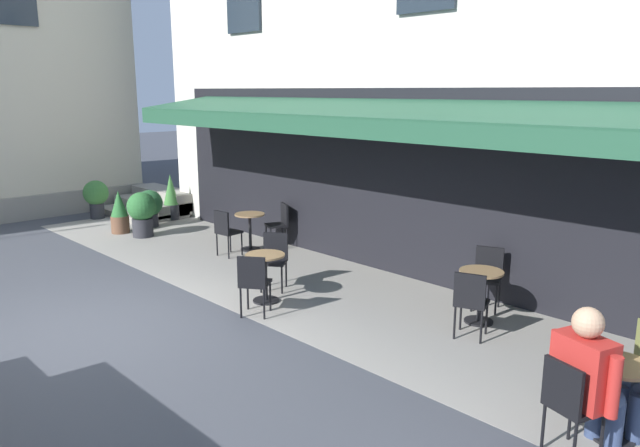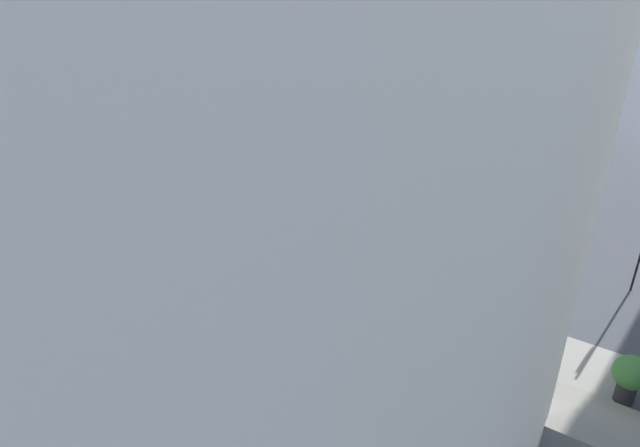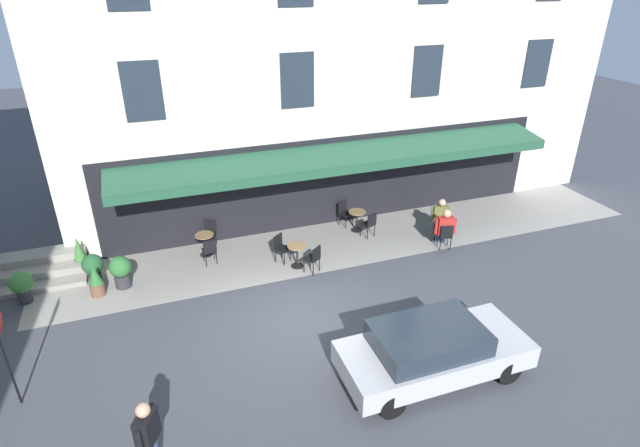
# 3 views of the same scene
# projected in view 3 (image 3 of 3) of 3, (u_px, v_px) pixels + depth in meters

# --- Properties ---
(ground_plane) EXTENTS (70.00, 70.00, 0.00)m
(ground_plane) POSITION_uv_depth(u_px,v_px,m) (298.00, 316.00, 13.59)
(ground_plane) COLOR #42444C
(sidewalk_cafe_terrace) EXTENTS (20.50, 3.20, 0.01)m
(sidewalk_cafe_terrace) POSITION_uv_depth(u_px,v_px,m) (358.00, 239.00, 17.43)
(sidewalk_cafe_terrace) COLOR gray
(sidewalk_cafe_terrace) RESTS_ON ground_plane
(back_alley_steps) EXTENTS (2.40, 1.75, 0.60)m
(back_alley_steps) POSITION_uv_depth(u_px,v_px,m) (45.00, 267.00, 15.34)
(back_alley_steps) COLOR gray
(back_alley_steps) RESTS_ON ground_plane
(cafe_table_near_entrance) EXTENTS (0.60, 0.60, 0.75)m
(cafe_table_near_entrance) POSITION_uv_depth(u_px,v_px,m) (297.00, 253.00, 15.63)
(cafe_table_near_entrance) COLOR black
(cafe_table_near_entrance) RESTS_ON ground_plane
(cafe_chair_black_under_awning) EXTENTS (0.56, 0.56, 0.91)m
(cafe_chair_black_under_awning) POSITION_uv_depth(u_px,v_px,m) (314.00, 257.00, 15.28)
(cafe_chair_black_under_awning) COLOR black
(cafe_chair_black_under_awning) RESTS_ON ground_plane
(cafe_chair_black_by_window) EXTENTS (0.56, 0.56, 0.91)m
(cafe_chair_black_by_window) POSITION_uv_depth(u_px,v_px,m) (281.00, 246.00, 15.90)
(cafe_chair_black_by_window) COLOR black
(cafe_chair_black_by_window) RESTS_ON ground_plane
(cafe_table_mid_terrace) EXTENTS (0.60, 0.60, 0.75)m
(cafe_table_mid_terrace) POSITION_uv_depth(u_px,v_px,m) (357.00, 218.00, 17.79)
(cafe_table_mid_terrace) COLOR black
(cafe_table_mid_terrace) RESTS_ON ground_plane
(cafe_chair_black_corner_left) EXTENTS (0.51, 0.51, 0.91)m
(cafe_chair_black_corner_left) POSITION_uv_depth(u_px,v_px,m) (370.00, 223.00, 17.34)
(cafe_chair_black_corner_left) COLOR black
(cafe_chair_black_corner_left) RESTS_ON ground_plane
(cafe_chair_black_near_door) EXTENTS (0.52, 0.52, 0.91)m
(cafe_chair_black_near_door) POSITION_uv_depth(u_px,v_px,m) (344.00, 211.00, 18.19)
(cafe_chair_black_near_door) COLOR black
(cafe_chair_black_near_door) RESTS_ON ground_plane
(cafe_table_streetside) EXTENTS (0.60, 0.60, 0.75)m
(cafe_table_streetside) POSITION_uv_depth(u_px,v_px,m) (205.00, 242.00, 16.25)
(cafe_table_streetside) COLOR black
(cafe_table_streetside) RESTS_ON ground_plane
(cafe_chair_black_kerbside) EXTENTS (0.44, 0.44, 0.91)m
(cafe_chair_black_kerbside) POSITION_uv_depth(u_px,v_px,m) (210.00, 249.00, 15.72)
(cafe_chair_black_kerbside) COLOR black
(cafe_chair_black_kerbside) RESTS_ON ground_plane
(cafe_chair_black_facing_street) EXTENTS (0.52, 0.52, 0.91)m
(cafe_chair_black_facing_street) POSITION_uv_depth(u_px,v_px,m) (210.00, 231.00, 16.79)
(cafe_chair_black_facing_street) COLOR black
(cafe_chair_black_facing_street) RESTS_ON ground_plane
(cafe_table_far_end) EXTENTS (0.60, 0.60, 0.75)m
(cafe_table_far_end) POSITION_uv_depth(u_px,v_px,m) (441.00, 227.00, 17.17)
(cafe_table_far_end) COLOR black
(cafe_table_far_end) RESTS_ON ground_plane
(cafe_chair_black_back_row) EXTENTS (0.50, 0.50, 0.91)m
(cafe_chair_black_back_row) POSITION_uv_depth(u_px,v_px,m) (446.00, 234.00, 16.58)
(cafe_chair_black_back_row) COLOR black
(cafe_chair_black_back_row) RESTS_ON ground_plane
(cafe_chair_black_corner_right) EXTENTS (0.54, 0.54, 0.91)m
(cafe_chair_black_corner_right) POSITION_uv_depth(u_px,v_px,m) (440.00, 218.00, 17.70)
(cafe_chair_black_corner_right) COLOR black
(cafe_chair_black_corner_right) RESTS_ON ground_plane
(seated_patron_in_red) EXTENTS (0.69, 0.66, 1.37)m
(seated_patron_in_red) POSITION_uv_depth(u_px,v_px,m) (445.00, 227.00, 16.70)
(seated_patron_in_red) COLOR navy
(seated_patron_in_red) RESTS_ON ground_plane
(seated_companion_in_olive) EXTENTS (0.62, 0.65, 1.31)m
(seated_companion_in_olive) POSITION_uv_depth(u_px,v_px,m) (441.00, 216.00, 17.44)
(seated_companion_in_olive) COLOR navy
(seated_companion_in_olive) RESTS_ON ground_plane
(walking_pedestrian_in_black) EXTENTS (0.47, 0.63, 1.69)m
(walking_pedestrian_in_black) POSITION_uv_depth(u_px,v_px,m) (148.00, 434.00, 8.95)
(walking_pedestrian_in_black) COLOR navy
(walking_pedestrian_in_black) RESTS_ON ground_plane
(potted_plant_entrance_left) EXTENTS (0.63, 0.63, 0.99)m
(potted_plant_entrance_left) POSITION_uv_depth(u_px,v_px,m) (121.00, 270.00, 14.60)
(potted_plant_entrance_left) COLOR #2D2D33
(potted_plant_entrance_left) RESTS_ON ground_plane
(potted_plant_under_sign) EXTENTS (0.39, 0.39, 1.14)m
(potted_plant_under_sign) POSITION_uv_depth(u_px,v_px,m) (80.00, 254.00, 15.42)
(potted_plant_under_sign) COLOR #2D2D33
(potted_plant_under_sign) RESTS_ON ground_plane
(potted_plant_by_steps) EXTENTS (0.62, 0.62, 0.96)m
(potted_plant_by_steps) POSITION_uv_depth(u_px,v_px,m) (21.00, 285.00, 13.90)
(potted_plant_by_steps) COLOR #2D2D33
(potted_plant_by_steps) RESTS_ON ground_plane
(potted_plant_mid_terrace) EXTENTS (0.40, 0.40, 0.97)m
(potted_plant_mid_terrace) POSITION_uv_depth(u_px,v_px,m) (96.00, 281.00, 14.27)
(potted_plant_mid_terrace) COLOR brown
(potted_plant_mid_terrace) RESTS_ON ground_plane
(potted_plant_entrance_right) EXTENTS (0.61, 0.61, 0.88)m
(potted_plant_entrance_right) POSITION_uv_depth(u_px,v_px,m) (93.00, 266.00, 14.89)
(potted_plant_entrance_right) COLOR #2D2D33
(potted_plant_entrance_right) RESTS_ON ground_plane
(parked_car_silver) EXTENTS (4.30, 1.81, 1.33)m
(parked_car_silver) POSITION_uv_depth(u_px,v_px,m) (432.00, 350.00, 11.32)
(parked_car_silver) COLOR #B7B7BC
(parked_car_silver) RESTS_ON ground_plane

